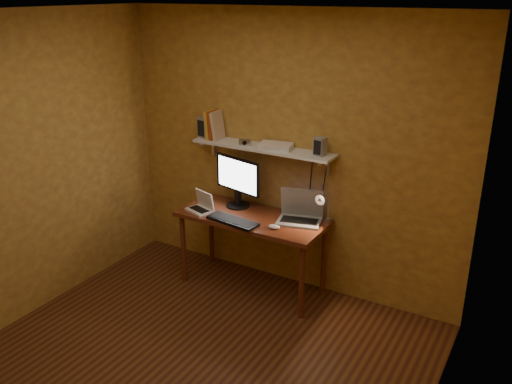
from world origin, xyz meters
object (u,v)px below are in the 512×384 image
Objects in this scene: desk at (252,224)px; netbook at (202,205)px; keyboard at (233,221)px; mouse at (274,227)px; monitor at (238,179)px; wall_shelf at (263,148)px; speaker_left at (205,127)px; laptop at (300,213)px; desk_lamp at (324,204)px; shelf_camera at (245,142)px; speaker_right at (320,146)px; router at (276,146)px.

netbook is (-0.48, -0.12, 0.14)m from desk.
keyboard is 0.40m from mouse.
keyboard is (0.16, -0.35, -0.26)m from monitor.
speaker_left reaches higher than wall_shelf.
netbook is at bearing -178.41° from laptop.
monitor reaches higher than netbook.
desk_lamp is 3.29× the size of shelf_camera.
laptop is 0.31m from mouse.
speaker_right reaches higher than router.
router is at bearing 111.54° from mouse.
speaker_left is 0.79m from router.
speaker_right reaches higher than shelf_camera.
keyboard is at bearing -51.78° from monitor.
monitor is 1.43× the size of desk_lamp.
shelf_camera is at bearing 143.22° from mouse.
speaker_left is (-1.30, 0.07, 0.52)m from desk_lamp.
speaker_left is (-0.56, 0.41, 0.71)m from keyboard.
desk is at bearing -41.16° from shelf_camera.
desk_lamp is at bearing 9.81° from speaker_left.
mouse is (0.31, -0.34, -0.59)m from wall_shelf.
laptop is at bearing 0.26° from shelf_camera.
desk is 0.36m from mouse.
mouse is at bearing -6.89° from speaker_left.
desk_lamp is (0.23, -0.01, 0.13)m from laptop.
netbook reaches higher than mouse.
mouse is at bearing -25.09° from desk.
desk is 12.98× the size of mouse.
netbook is 0.80m from mouse.
netbook is at bearing -118.72° from monitor.
netbook is at bearing 172.66° from mouse.
desk is 0.25m from keyboard.
monitor is (-0.24, 0.14, 0.36)m from desk.
laptop is at bearing -9.71° from router.
speaker_right is at bearing 18.94° from desk.
netbook is 0.74m from shelf_camera.
monitor is at bearing 149.88° from desk.
speaker_left reaches higher than monitor.
desk_lamp is at bearing -5.88° from wall_shelf.
mouse is 1.23m from speaker_left.
laptop is 0.90× the size of keyboard.
desk_lamp is at bearing 30.17° from netbook.
netbook is at bearing -141.87° from shelf_camera.
speaker_left is 1.21m from speaker_right.
netbook is 0.92m from router.
speaker_left reaches higher than desk.
desk_lamp is (0.66, 0.13, 0.29)m from desk.
desk is 0.52m from netbook.
shelf_camera is at bearing -165.26° from speaker_right.
wall_shelf is 2.82× the size of keyboard.
speaker_right is at bearing 8.98° from laptop.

